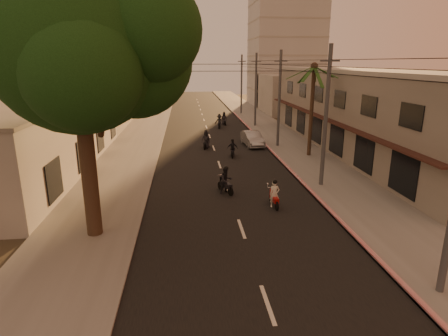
% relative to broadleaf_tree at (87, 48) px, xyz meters
% --- Properties ---
extents(ground, '(160.00, 160.00, 0.00)m').
position_rel_broadleaf_tree_xyz_m(ground, '(6.61, -2.14, -8.48)').
color(ground, '#383023').
rests_on(ground, ground).
extents(road, '(10.00, 140.00, 0.02)m').
position_rel_broadleaf_tree_xyz_m(road, '(6.61, 17.86, -8.47)').
color(road, black).
rests_on(road, ground).
extents(sidewalk_right, '(5.00, 140.00, 0.12)m').
position_rel_broadleaf_tree_xyz_m(sidewalk_right, '(14.11, 17.86, -8.42)').
color(sidewalk_right, slate).
rests_on(sidewalk_right, ground).
extents(sidewalk_left, '(5.00, 140.00, 0.12)m').
position_rel_broadleaf_tree_xyz_m(sidewalk_left, '(-0.89, 17.86, -8.42)').
color(sidewalk_left, slate).
rests_on(sidewalk_left, ground).
extents(curb_stripe, '(0.20, 60.00, 0.20)m').
position_rel_broadleaf_tree_xyz_m(curb_stripe, '(11.71, 12.86, -8.38)').
color(curb_stripe, red).
rests_on(curb_stripe, ground).
extents(shophouse_row, '(8.80, 34.20, 7.30)m').
position_rel_broadleaf_tree_xyz_m(shophouse_row, '(20.57, 15.86, -4.83)').
color(shophouse_row, gray).
rests_on(shophouse_row, ground).
extents(left_building, '(8.20, 24.20, 5.20)m').
position_rel_broadleaf_tree_xyz_m(left_building, '(-7.37, 11.86, -5.88)').
color(left_building, '#A8A498').
rests_on(left_building, ground).
extents(distant_tower, '(12.10, 12.10, 28.00)m').
position_rel_broadleaf_tree_xyz_m(distant_tower, '(22.61, 53.86, 5.52)').
color(distant_tower, '#B7B5B2').
rests_on(distant_tower, ground).
extents(broadleaf_tree, '(9.60, 8.70, 12.10)m').
position_rel_broadleaf_tree_xyz_m(broadleaf_tree, '(0.00, 0.00, 0.00)').
color(broadleaf_tree, black).
rests_on(broadleaf_tree, ground).
extents(palm_tree, '(5.00, 5.00, 8.20)m').
position_rel_broadleaf_tree_xyz_m(palm_tree, '(14.61, 13.86, -1.33)').
color(palm_tree, black).
rests_on(palm_tree, ground).
extents(utility_poles, '(1.20, 48.26, 9.00)m').
position_rel_broadleaf_tree_xyz_m(utility_poles, '(12.81, 17.86, -1.94)').
color(utility_poles, '#38383A').
rests_on(utility_poles, ground).
extents(filler_right, '(8.00, 14.00, 6.00)m').
position_rel_broadleaf_tree_xyz_m(filler_right, '(20.61, 42.86, -5.48)').
color(filler_right, '#A8A498').
rests_on(filler_right, ground).
extents(filler_left_near, '(8.00, 14.00, 4.40)m').
position_rel_broadleaf_tree_xyz_m(filler_left_near, '(-7.39, 31.86, -6.28)').
color(filler_left_near, '#A8A498').
rests_on(filler_left_near, ground).
extents(filler_left_far, '(8.00, 14.00, 7.00)m').
position_rel_broadleaf_tree_xyz_m(filler_left_far, '(-7.39, 49.86, -4.98)').
color(filler_left_far, '#A8A498').
rests_on(filler_left_far, ground).
extents(scooter_red, '(0.64, 1.68, 1.64)m').
position_rel_broadleaf_tree_xyz_m(scooter_red, '(8.88, 2.57, -7.76)').
color(scooter_red, black).
rests_on(scooter_red, ground).
extents(scooter_mid_a, '(1.29, 1.69, 1.78)m').
position_rel_broadleaf_tree_xyz_m(scooter_mid_a, '(6.41, 5.14, -7.66)').
color(scooter_mid_a, black).
rests_on(scooter_mid_a, ground).
extents(scooter_mid_b, '(1.00, 1.64, 1.61)m').
position_rel_broadleaf_tree_xyz_m(scooter_mid_b, '(7.97, 14.29, -7.75)').
color(scooter_mid_b, black).
rests_on(scooter_mid_b, ground).
extents(scooter_far_a, '(1.11, 1.78, 1.79)m').
position_rel_broadleaf_tree_xyz_m(scooter_far_a, '(5.89, 17.81, -7.66)').
color(scooter_far_a, black).
rests_on(scooter_far_a, ground).
extents(scooter_far_b, '(1.25, 1.81, 1.78)m').
position_rel_broadleaf_tree_xyz_m(scooter_far_b, '(8.17, 28.90, -7.66)').
color(scooter_far_b, black).
rests_on(scooter_far_b, ground).
extents(parked_car, '(2.30, 4.58, 1.42)m').
position_rel_broadleaf_tree_xyz_m(parked_car, '(10.45, 18.56, -7.77)').
color(parked_car, '#979A9F').
rests_on(parked_car, ground).
extents(scooter_far_c, '(0.93, 1.74, 1.71)m').
position_rel_broadleaf_tree_xyz_m(scooter_far_c, '(8.99, 31.30, -7.70)').
color(scooter_far_c, black).
rests_on(scooter_far_c, ground).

